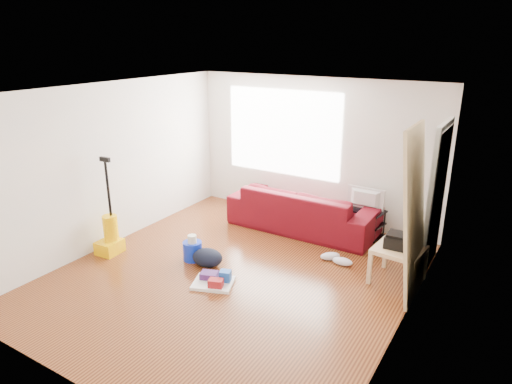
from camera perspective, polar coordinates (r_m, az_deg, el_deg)
The scene contains 13 objects.
room at distance 5.97m, azimuth -1.58°, elevation 0.61°, with size 4.51×5.01×2.51m.
sofa at distance 7.88m, azimuth 5.80°, elevation -4.57°, with size 2.48×0.97×0.72m, color #4F0710.
tv_stand at distance 7.70m, azimuth 13.18°, elevation -3.64°, with size 0.72×0.49×0.46m.
tv at distance 7.56m, azimuth 13.40°, elevation -0.86°, with size 0.61×0.08×0.35m, color black.
side_table at distance 6.35m, azimuth 17.45°, elevation -7.29°, with size 0.66×0.66×0.50m.
printer at distance 6.28m, azimuth 17.60°, elevation -5.86°, with size 0.38×0.30×0.20m.
bucket at distance 6.87m, azimuth -7.88°, elevation -8.34°, with size 0.28×0.28×0.28m, color #0D28BB.
toilet_paper at distance 6.76m, azimuth -7.94°, elevation -6.93°, with size 0.13×0.13×0.12m, color silver.
cleaning_tray at distance 6.18m, azimuth -5.18°, elevation -10.95°, with size 0.63×0.57×0.19m.
backpack at distance 6.68m, azimuth -6.05°, elevation -9.09°, with size 0.45×0.36×0.25m, color black.
sneakers at distance 6.79m, azimuth 10.00°, elevation -8.23°, with size 0.53×0.29×0.12m.
vacuum at distance 7.25m, azimuth -17.79°, elevation -5.21°, with size 0.33×0.37×1.48m.
door_panel at distance 6.30m, azimuth 18.11°, elevation -11.89°, with size 0.04×0.87×2.17m, color tan.
Camera 1 is at (3.16, -4.60, 3.13)m, focal length 32.00 mm.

